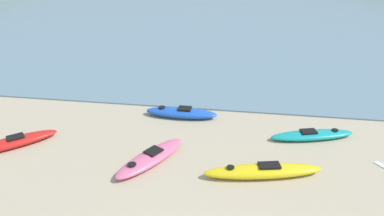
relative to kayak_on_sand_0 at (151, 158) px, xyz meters
name	(u,v)px	position (x,y,z in m)	size (l,w,h in m)	color
kayak_on_sand_0	(151,158)	(0.00, 0.00, 0.00)	(2.09, 2.88, 0.36)	#E5668C
kayak_on_sand_1	(12,143)	(-4.88, 0.20, 0.00)	(2.69, 2.50, 0.36)	red
kayak_on_sand_2	(312,135)	(5.25, 2.31, -0.02)	(3.07, 1.45, 0.32)	teal
kayak_on_sand_3	(263,171)	(3.49, -0.23, 0.02)	(3.61, 1.42, 0.40)	yellow
kayak_on_sand_4	(181,113)	(0.40, 3.30, 0.02)	(2.82, 0.77, 0.40)	blue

